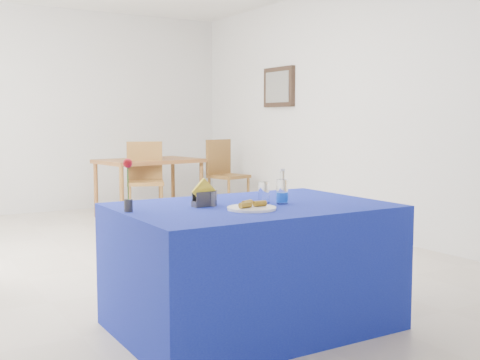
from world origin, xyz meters
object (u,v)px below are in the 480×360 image
at_px(plate, 252,208).
at_px(water_bottle, 282,192).
at_px(chair_bg_right, 224,170).
at_px(blue_table, 252,266).
at_px(oak_table, 149,165).
at_px(chair_bg_left, 145,175).

distance_m(plate, water_bottle, 0.31).
bearing_deg(plate, chair_bg_right, 62.33).
bearing_deg(blue_table, oak_table, 75.45).
height_order(water_bottle, oak_table, water_bottle).
height_order(plate, chair_bg_right, chair_bg_right).
height_order(plate, water_bottle, water_bottle).
bearing_deg(chair_bg_right, chair_bg_left, 174.39).
bearing_deg(chair_bg_right, water_bottle, -130.36).
xyz_separation_m(chair_bg_left, chair_bg_right, (1.26, 0.21, -0.00)).
distance_m(plate, blue_table, 0.44).
relative_size(oak_table, chair_bg_left, 1.40).
distance_m(water_bottle, chair_bg_right, 4.72).
xyz_separation_m(plate, oak_table, (1.24, 4.54, -0.09)).
bearing_deg(blue_table, plate, -122.74).
height_order(blue_table, water_bottle, water_bottle).
bearing_deg(chair_bg_right, oak_table, 156.11).
distance_m(blue_table, chair_bg_left, 4.10).
xyz_separation_m(water_bottle, chair_bg_right, (2.01, 4.27, -0.25)).
relative_size(blue_table, chair_bg_left, 1.60).
bearing_deg(blue_table, water_bottle, -20.54).
height_order(water_bottle, chair_bg_left, chair_bg_left).
bearing_deg(oak_table, chair_bg_left, -119.49).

